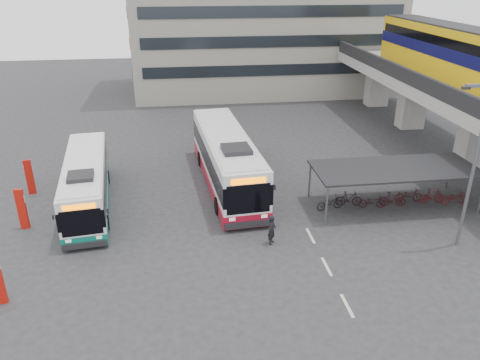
{
  "coord_description": "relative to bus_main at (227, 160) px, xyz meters",
  "views": [
    {
      "loc": [
        -4.4,
        -21.76,
        13.56
      ],
      "look_at": [
        -0.98,
        3.64,
        2.0
      ],
      "focal_mm": 35.0,
      "sensor_mm": 36.0,
      "label": 1
    }
  ],
  "objects": [
    {
      "name": "road_markings",
      "position": [
        3.88,
        -10.52,
        -1.8
      ],
      "size": [
        0.15,
        7.6,
        0.01
      ],
      "color": "beige",
      "rests_on": "ground"
    },
    {
      "name": "bus_teal",
      "position": [
        -8.93,
        -1.97,
        -0.3
      ],
      "size": [
        3.64,
        11.23,
        3.26
      ],
      "rotation": [
        0.0,
        0.0,
        0.11
      ],
      "color": "white",
      "rests_on": "ground"
    },
    {
      "name": "lamp_post",
      "position": [
        11.37,
        -9.44,
        3.18
      ],
      "size": [
        1.54,
        0.22,
        8.76
      ],
      "rotation": [
        0.0,
        0.0,
        -0.02
      ],
      "color": "#595B60",
      "rests_on": "ground"
    },
    {
      "name": "bus_main",
      "position": [
        0.0,
        0.0,
        0.0
      ],
      "size": [
        3.86,
        13.36,
        3.9
      ],
      "rotation": [
        0.0,
        0.0,
        0.08
      ],
      "color": "white",
      "rests_on": "ground"
    },
    {
      "name": "bike_shelter",
      "position": [
        9.88,
        -4.52,
        -0.45
      ],
      "size": [
        10.0,
        4.0,
        2.54
      ],
      "color": "#595B60",
      "rests_on": "ground"
    },
    {
      "name": "ground",
      "position": [
        1.38,
        -7.52,
        -1.81
      ],
      "size": [
        120.0,
        120.0,
        0.0
      ],
      "primitive_type": "plane",
      "color": "#28282B",
      "rests_on": "ground"
    },
    {
      "name": "sign_totem_north",
      "position": [
        -12.93,
        0.19,
        -0.57
      ],
      "size": [
        0.51,
        0.26,
        2.39
      ],
      "rotation": [
        0.0,
        0.0,
        0.23
      ],
      "color": "#B1130A",
      "rests_on": "ground"
    },
    {
      "name": "pedestrian",
      "position": [
        1.57,
        -7.99,
        -0.97
      ],
      "size": [
        0.64,
        0.73,
        1.68
      ],
      "primitive_type": "imported",
      "rotation": [
        0.0,
        0.0,
        1.1
      ],
      "color": "black",
      "rests_on": "ground"
    },
    {
      "name": "viaduct",
      "position": [
        18.38,
        5.0,
        4.42
      ],
      "size": [
        8.0,
        32.0,
        9.68
      ],
      "color": "gray",
      "rests_on": "ground"
    },
    {
      "name": "sign_totem_mid",
      "position": [
        -12.11,
        -4.5,
        -0.54
      ],
      "size": [
        0.53,
        0.21,
        2.46
      ],
      "rotation": [
        0.0,
        0.0,
        -0.1
      ],
      "color": "#B1130A",
      "rests_on": "ground"
    }
  ]
}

